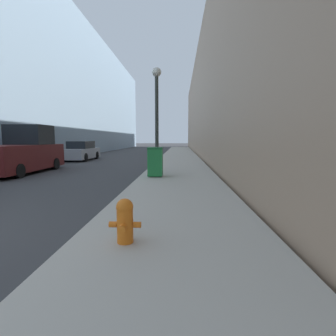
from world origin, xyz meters
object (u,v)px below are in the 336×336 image
Objects in this scene: trash_bin at (155,161)px; pickup_truck at (22,153)px; fire_hydrant at (125,220)px; lamppost at (157,110)px; parked_sedan_near at (81,151)px.

trash_bin is 7.30m from pickup_truck.
trash_bin reaches higher than fire_hydrant.
pickup_truck is (-6.87, -0.31, -2.15)m from lamppost.
fire_hydrant is 0.56× the size of trash_bin.
trash_bin is (-0.21, 7.11, 0.27)m from fire_hydrant.
lamppost is at bearing 2.61° from pickup_truck.
fire_hydrant is 18.54m from parked_sedan_near.
pickup_truck is at bearing 128.33° from fire_hydrant.
trash_bin is 0.23× the size of pickup_truck.
lamppost is at bearing -48.11° from parked_sedan_near.
lamppost is (-0.36, 9.44, 2.66)m from fire_hydrant.
parked_sedan_near is (-6.85, 7.63, -2.45)m from lamppost.
lamppost is 0.94× the size of pickup_truck.
parked_sedan_near is (-7.20, 17.08, 0.21)m from fire_hydrant.
lamppost is 1.12× the size of parked_sedan_near.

